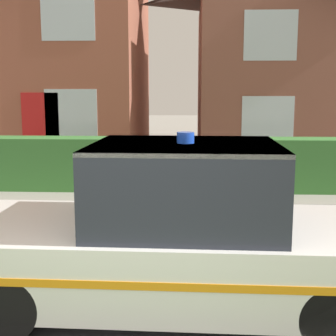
% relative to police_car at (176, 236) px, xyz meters
% --- Properties ---
extents(road_strip, '(28.00, 5.80, 0.01)m').
position_rel_police_car_xyz_m(road_strip, '(-0.49, 1.42, -0.72)').
color(road_strip, '#424247').
rests_on(road_strip, ground).
extents(garden_hedge, '(9.05, 0.79, 1.14)m').
position_rel_police_car_xyz_m(garden_hedge, '(-0.04, 5.63, -0.16)').
color(garden_hedge, '#3D7F38').
rests_on(garden_hedge, ground).
extents(police_car, '(4.46, 1.82, 1.74)m').
position_rel_police_car_xyz_m(police_car, '(0.00, 0.00, 0.00)').
color(police_car, black).
rests_on(police_car, road_strip).
extents(house_left, '(7.28, 6.35, 7.37)m').
position_rel_police_car_xyz_m(house_left, '(-4.92, 10.93, 3.03)').
color(house_left, '#93513D').
rests_on(house_left, ground).
extents(house_right, '(8.38, 5.55, 6.63)m').
position_rel_police_car_xyz_m(house_right, '(4.45, 11.00, 2.65)').
color(house_right, brown).
rests_on(house_right, ground).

